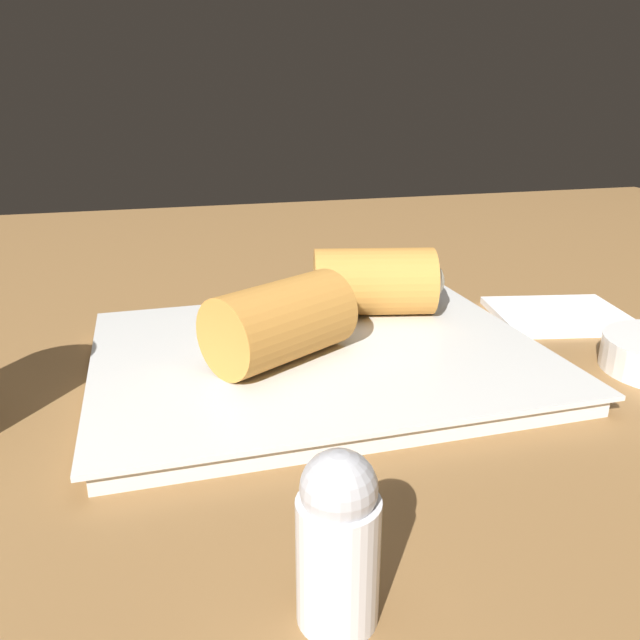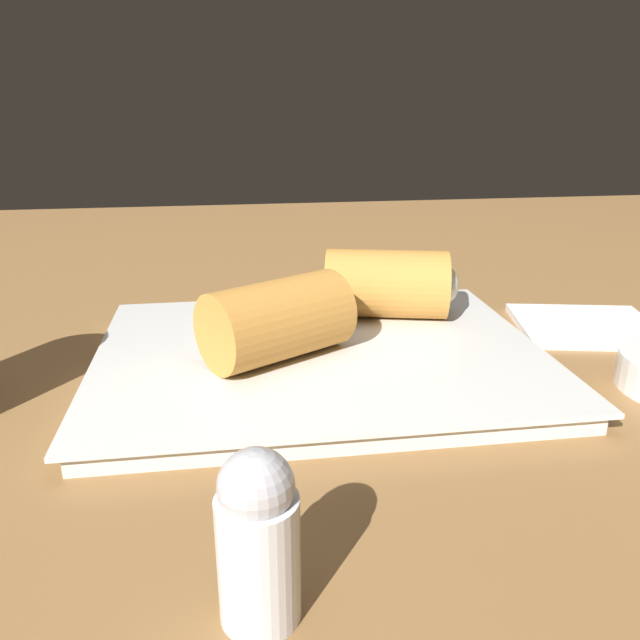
% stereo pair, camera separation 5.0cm
% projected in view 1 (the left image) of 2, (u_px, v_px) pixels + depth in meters
% --- Properties ---
extents(table_surface, '(1.80, 1.40, 0.02)m').
position_uv_depth(table_surface, '(278.00, 387.00, 0.43)').
color(table_surface, olive).
rests_on(table_surface, ground).
extents(serving_plate, '(0.30, 0.23, 0.01)m').
position_uv_depth(serving_plate, '(320.00, 359.00, 0.43)').
color(serving_plate, silver).
rests_on(serving_plate, table_surface).
extents(roll_front_left, '(0.10, 0.07, 0.05)m').
position_uv_depth(roll_front_left, '(380.00, 282.00, 0.48)').
color(roll_front_left, '#C68438').
rests_on(roll_front_left, serving_plate).
extents(roll_front_right, '(0.11, 0.09, 0.05)m').
position_uv_depth(roll_front_right, '(282.00, 320.00, 0.40)').
color(roll_front_right, '#C68438').
rests_on(roll_front_right, serving_plate).
extents(spoon, '(0.17, 0.07, 0.01)m').
position_uv_depth(spoon, '(292.00, 289.00, 0.59)').
color(spoon, silver).
rests_on(spoon, table_surface).
extents(napkin, '(0.12, 0.11, 0.01)m').
position_uv_depth(napkin, '(559.00, 315.00, 0.52)').
color(napkin, white).
rests_on(napkin, table_surface).
extents(salt_shaker, '(0.03, 0.03, 0.07)m').
position_uv_depth(salt_shaker, '(338.00, 539.00, 0.21)').
color(salt_shaker, silver).
rests_on(salt_shaker, table_surface).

